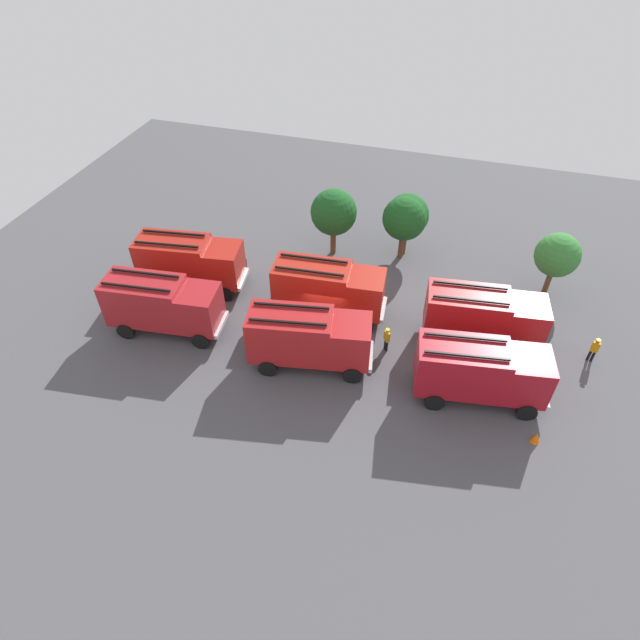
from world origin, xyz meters
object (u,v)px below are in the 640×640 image
fire_truck_3 (190,261)px  tree_2 (407,216)px  fire_truck_1 (309,337)px  tree_0 (334,212)px  tree_3 (557,255)px  traffic_cone_1 (536,437)px  fire_truck_5 (483,316)px  tree_1 (405,219)px  fire_truck_0 (163,303)px  fire_truck_2 (480,370)px  fire_truck_4 (328,288)px  traffic_cone_2 (455,306)px  firefighter_0 (594,349)px  traffic_cone_0 (302,281)px  firefighter_2 (387,338)px  firefighter_1 (244,265)px

fire_truck_3 → tree_2: (13.35, 8.17, 1.10)m
fire_truck_1 → tree_0: 11.64m
fire_truck_3 → tree_3: (23.63, 6.38, 0.91)m
fire_truck_1 → traffic_cone_1: (12.98, -1.99, -1.80)m
fire_truck_3 → fire_truck_5: 19.48m
tree_1 → fire_truck_0: bearing=-136.5°
fire_truck_2 → tree_3: size_ratio=1.64×
fire_truck_4 → traffic_cone_2: 8.69m
tree_1 → tree_2: 0.57m
firefighter_0 → tree_0: tree_0 is taller
traffic_cone_1 → fire_truck_2: bearing=146.6°
fire_truck_5 → tree_3: size_ratio=1.63×
fire_truck_1 → fire_truck_3: 11.07m
fire_truck_0 → firefighter_0: (25.67, 4.80, -1.19)m
fire_truck_3 → tree_0: 10.70m
fire_truck_5 → traffic_cone_0: size_ratio=13.06×
fire_truck_3 → firefighter_2: bearing=-17.8°
tree_2 → tree_3: tree_2 is taller
fire_truck_0 → firefighter_2: (13.70, 2.16, -1.20)m
fire_truck_2 → fire_truck_5: 4.53m
tree_2 → fire_truck_3: bearing=-148.5°
fire_truck_1 → traffic_cone_0: bearing=100.8°
fire_truck_0 → tree_1: size_ratio=1.51×
firefighter_2 → tree_0: size_ratio=0.33×
firefighter_1 → traffic_cone_1: (19.97, -8.72, -0.65)m
fire_truck_4 → tree_2: (3.54, 8.31, 1.10)m
fire_truck_1 → tree_2: bearing=65.1°
fire_truck_4 → tree_3: tree_3 is taller
tree_0 → traffic_cone_0: (-1.00, -4.39, -3.21)m
firefighter_0 → traffic_cone_2: (-8.33, 2.42, -0.68)m
fire_truck_4 → tree_3: 15.31m
fire_truck_0 → fire_truck_3: 4.55m
tree_1 → traffic_cone_2: 7.35m
firefighter_2 → tree_2: 10.81m
fire_truck_3 → tree_3: size_ratio=1.64×
fire_truck_5 → traffic_cone_2: (-1.68, 2.73, -1.87)m
firefighter_2 → traffic_cone_1: size_ratio=2.43×
tree_3 → traffic_cone_1: (-0.66, -13.14, -2.71)m
fire_truck_0 → firefighter_2: bearing=2.5°
tree_2 → traffic_cone_0: (-6.08, -5.89, -2.97)m
fire_truck_1 → fire_truck_4: bearing=81.8°
fire_truck_2 → tree_1: (-6.38, 12.17, 1.15)m
tree_0 → traffic_cone_2: bearing=-22.6°
fire_truck_4 → firefighter_2: fire_truck_4 is taller
fire_truck_0 → fire_truck_5: same height
fire_truck_2 → tree_2: bearing=107.6°
fire_truck_1 → fire_truck_2: 9.64m
traffic_cone_1 → firefighter_1: bearing=156.4°
fire_truck_1 → traffic_cone_1: 13.26m
fire_truck_4 → tree_3: (13.82, 6.52, 0.91)m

